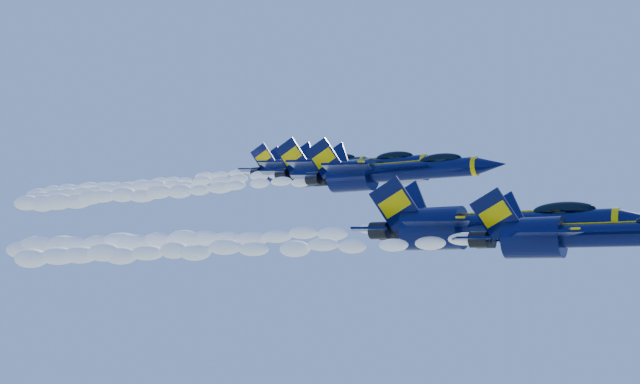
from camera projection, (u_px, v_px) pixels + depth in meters
The scene contains 10 objects.
jet_lead at pixel (589, 235), 43.01m from camera, with size 14.98×12.29×5.57m.
smoke_trail_jet_lead at pixel (209, 250), 56.25m from camera, with size 39.11×1.67×1.50m, color white.
jet_second at pixel (488, 225), 52.33m from camera, with size 18.99×15.58×7.06m.
smoke_trail_jet_second at pixel (167, 241), 66.45m from camera, with size 39.11×2.12×1.90m, color white.
jet_third at pixel (390, 172), 66.59m from camera, with size 17.58×14.42×6.53m.
smoke_trail_jet_third at pixel (147, 194), 80.39m from camera, with size 39.11×1.96×1.76m, color white.
jet_fourth at pixel (350, 168), 80.18m from camera, with size 19.11×15.67×7.10m.
smoke_trail_jet_fourth at pixel (144, 188), 94.32m from camera, with size 39.11×2.13×1.92m, color white.
jet_fifth at pixel (308, 167), 90.05m from camera, with size 16.66×13.67×6.19m.
smoke_trail_jet_fifth at pixel (133, 185), 103.66m from camera, with size 39.11×1.86×1.67m, color white.
Camera 1 is at (26.27, -54.17, 146.86)m, focal length 45.00 mm.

